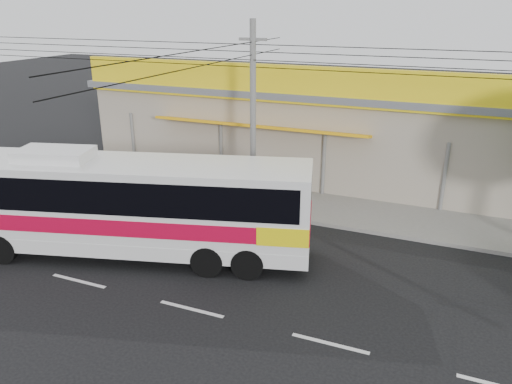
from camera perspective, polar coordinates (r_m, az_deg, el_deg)
ground at (r=16.43m, az=-3.03°, el=-8.76°), size 120.00×120.00×0.00m
sidewalk at (r=21.43m, az=3.87°, el=-1.33°), size 30.00×3.20×0.15m
lane_markings at (r=14.55m, az=-7.37°, el=-13.15°), size 50.00×0.12×0.01m
storefront_building at (r=25.87m, az=8.00°, el=7.50°), size 22.60×9.20×5.70m
coach_bus at (r=16.94m, az=-13.50°, el=-1.07°), size 12.12×5.57×3.66m
motorbike_red at (r=26.89m, az=-23.60°, el=2.82°), size 1.94×0.83×0.99m
motorbike_dark at (r=23.03m, az=-11.44°, el=1.41°), size 1.74×0.80×1.01m
utility_pole at (r=19.94m, az=-0.36°, el=15.42°), size 34.00×14.00×7.59m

